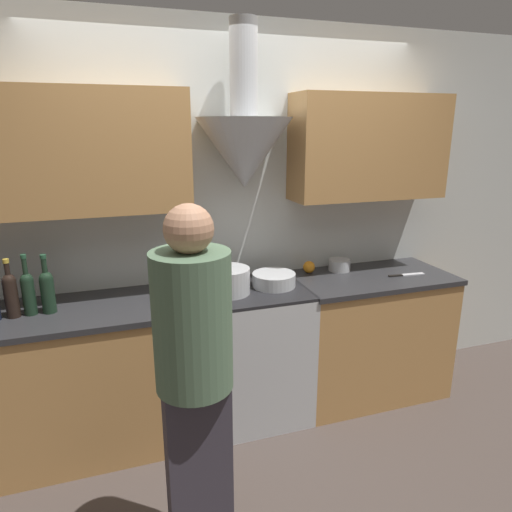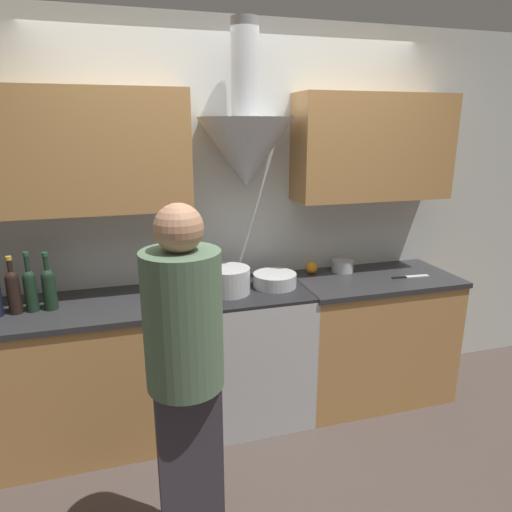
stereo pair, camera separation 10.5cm
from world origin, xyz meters
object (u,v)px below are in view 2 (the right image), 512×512
Objects in this scene: stock_pot at (228,280)px; saucepan at (343,266)px; wine_bottle_4 at (30,288)px; orange_fruit at (312,268)px; stove_range at (252,352)px; person_foreground_left at (186,379)px; wine_bottle_3 at (13,290)px; mixing_bowl at (275,280)px; wine_bottle_5 at (49,287)px.

saucepan is at bearing 12.74° from stock_pot.
stock_pot is (1.14, -0.02, -0.06)m from wine_bottle_4.
orange_fruit is at bearing 175.99° from saucepan.
stove_range is 0.55× the size of person_foreground_left.
stock_pot is (1.23, -0.02, -0.06)m from wine_bottle_3.
stove_range is 5.79× the size of saucepan.
mixing_bowl is at bearing -151.35° from orange_fruit.
wine_bottle_3 is at bearing -179.52° from stove_range.
person_foreground_left is at bearing -49.85° from wine_bottle_3.
wine_bottle_4 is 1.24m from person_foreground_left.
saucepan is at bearing 41.82° from person_foreground_left.
mixing_bowl is at bearing 0.39° from wine_bottle_5.
wine_bottle_4 is at bearing 178.75° from stock_pot.
wine_bottle_4 is 1.22× the size of mixing_bowl.
wine_bottle_3 is at bearing -174.38° from wine_bottle_4.
person_foreground_left is (-1.06, -1.18, -0.04)m from orange_fruit.
wine_bottle_4 is 2.05m from saucepan.
wine_bottle_5 reaches higher than stove_range.
wine_bottle_4 reaches higher than stove_range.
orange_fruit is (1.80, 0.19, -0.10)m from wine_bottle_4.
wine_bottle_4 is at bearing -179.68° from mixing_bowl.
stock_pot is at bearing -170.03° from stove_range.
saucepan is 0.10× the size of person_foreground_left.
stock_pot reaches higher than stove_range.
orange_fruit is 0.24m from saucepan.
saucepan is (0.74, 0.17, 0.50)m from stove_range.
person_foreground_left reaches higher than mixing_bowl.
person_foreground_left reaches higher than saucepan.
mixing_bowl is at bearing -163.63° from saucepan.
wine_bottle_4 is (0.09, 0.01, -0.00)m from wine_bottle_3.
person_foreground_left reaches higher than stock_pot.
wine_bottle_3 is 1.22× the size of stock_pot.
saucepan is (2.12, 0.19, -0.10)m from wine_bottle_3.
mixing_bowl reaches higher than orange_fruit.
wine_bottle_5 is 1.95m from saucepan.
wine_bottle_5 is at bearing 123.06° from person_foreground_left.
wine_bottle_4 is at bearing -179.86° from stove_range.
wine_bottle_5 reaches higher than stock_pot.
wine_bottle_5 reaches higher than orange_fruit.
orange_fruit is (1.89, 0.20, -0.10)m from wine_bottle_3.
mixing_bowl is 1.80× the size of saucepan.
wine_bottle_3 is at bearing -173.87° from orange_fruit.
stove_range is 0.53m from mixing_bowl.
wine_bottle_5 is 1.72m from orange_fruit.
mixing_bowl is at bearing 5.93° from stock_pot.
wine_bottle_3 reaches higher than mixing_bowl.
wine_bottle_3 reaches higher than stove_range.
stock_pot is 3.18× the size of orange_fruit.
orange_fruit is at bearing 6.16° from wine_bottle_4.
wine_bottle_4 reaches higher than saucepan.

